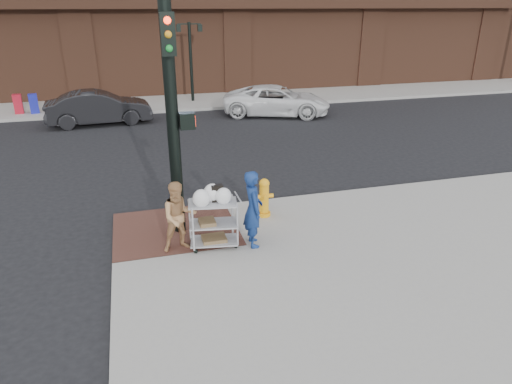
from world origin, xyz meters
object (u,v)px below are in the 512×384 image
object	(u,v)px
pedestrian_tan	(179,217)
fire_hydrant	(264,197)
minivan_white	(277,101)
woman_blue	(253,209)
lamp_post	(190,53)
utility_cart	(213,220)
sedan_dark	(99,108)
traffic_signal_pole	(173,116)

from	to	relation	value
pedestrian_tan	fire_hydrant	xyz separation A→B (m)	(2.17, 1.13, -0.27)
minivan_white	fire_hydrant	world-z (taller)	minivan_white
woman_blue	fire_hydrant	bearing A→B (deg)	-22.87
woman_blue	minivan_white	size ratio (longest dim) A/B	0.33
lamp_post	fire_hydrant	xyz separation A→B (m)	(-0.41, -14.95, -1.97)
pedestrian_tan	utility_cart	size ratio (longest dim) A/B	1.10
pedestrian_tan	utility_cart	bearing A→B (deg)	-11.49
sedan_dark	fire_hydrant	xyz separation A→B (m)	(4.24, -11.44, -0.10)
lamp_post	woman_blue	bearing A→B (deg)	-93.69
traffic_signal_pole	minivan_white	world-z (taller)	traffic_signal_pole
sedan_dark	utility_cart	distance (m)	12.92
woman_blue	sedan_dark	size ratio (longest dim) A/B	0.37
minivan_white	utility_cart	size ratio (longest dim) A/B	3.65
pedestrian_tan	sedan_dark	distance (m)	12.74
traffic_signal_pole	fire_hydrant	bearing A→B (deg)	7.53
pedestrian_tan	minivan_white	world-z (taller)	pedestrian_tan
utility_cart	fire_hydrant	xyz separation A→B (m)	(1.47, 1.18, -0.13)
lamp_post	woman_blue	world-z (taller)	lamp_post
traffic_signal_pole	pedestrian_tan	bearing A→B (deg)	-97.07
traffic_signal_pole	woman_blue	distance (m)	2.56
woman_blue	minivan_white	bearing A→B (deg)	-17.39
woman_blue	sedan_dark	distance (m)	13.27
woman_blue	minivan_white	xyz separation A→B (m)	(4.55, 12.38, -0.29)
traffic_signal_pole	fire_hydrant	xyz separation A→B (m)	(2.07, 0.27, -2.19)
traffic_signal_pole	sedan_dark	distance (m)	12.10
minivan_white	fire_hydrant	size ratio (longest dim) A/B	5.23
traffic_signal_pole	woman_blue	xyz separation A→B (m)	(1.43, -1.06, -1.84)
lamp_post	utility_cart	xyz separation A→B (m)	(-1.88, -16.14, -1.84)
traffic_signal_pole	woman_blue	world-z (taller)	traffic_signal_pole
woman_blue	pedestrian_tan	xyz separation A→B (m)	(-1.53, 0.20, -0.08)
woman_blue	sedan_dark	world-z (taller)	woman_blue
utility_cart	sedan_dark	bearing A→B (deg)	102.38
pedestrian_tan	utility_cart	distance (m)	0.72
sedan_dark	minivan_white	world-z (taller)	sedan_dark
fire_hydrant	lamp_post	bearing A→B (deg)	88.43
traffic_signal_pole	sedan_dark	size ratio (longest dim) A/B	1.11
lamp_post	fire_hydrant	world-z (taller)	lamp_post
utility_cart	fire_hydrant	size ratio (longest dim) A/B	1.43
lamp_post	pedestrian_tan	xyz separation A→B (m)	(-2.58, -16.08, -1.71)
traffic_signal_pole	pedestrian_tan	size ratio (longest dim) A/B	3.30
lamp_post	fire_hydrant	distance (m)	15.09
traffic_signal_pole	woman_blue	size ratio (longest dim) A/B	2.97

